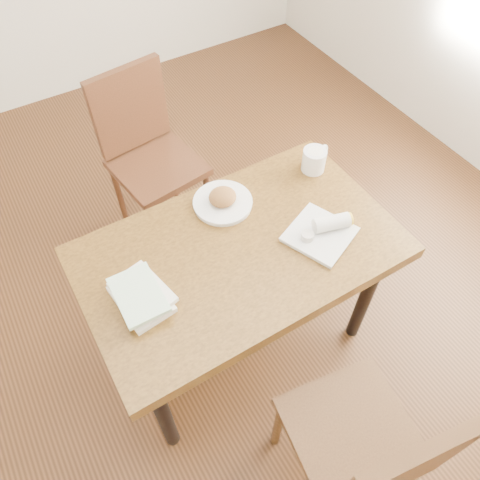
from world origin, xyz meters
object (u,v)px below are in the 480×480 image
chair_far (147,148)px  book_stack (141,296)px  chair_near (369,450)px  coffee_mug (315,159)px  plate_scone (223,201)px  table (240,262)px  plate_burrito (324,230)px

chair_far → book_stack: size_ratio=3.78×
chair_near → coffee_mug: chair_near is taller
chair_far → plate_scone: bearing=-85.6°
coffee_mug → book_stack: size_ratio=0.59×
chair_far → book_stack: 1.07m
plate_scone → coffee_mug: coffee_mug is taller
table → book_stack: bearing=-177.4°
plate_scone → book_stack: (-0.47, -0.25, 0.01)m
chair_near → plate_burrito: bearing=66.4°
table → book_stack: book_stack is taller
chair_near → table: bearing=90.9°
plate_burrito → book_stack: size_ratio=1.20×
plate_scone → plate_burrito: size_ratio=0.81×
chair_far → plate_scone: chair_far is taller
coffee_mug → book_stack: 0.94m
coffee_mug → plate_burrito: coffee_mug is taller
table → plate_burrito: size_ratio=4.03×
chair_near → book_stack: bearing=118.7°
coffee_mug → plate_burrito: (-0.19, -0.32, -0.03)m
book_stack → plate_burrito: bearing=-7.2°
chair_far → plate_scone: 0.75m
chair_far → table: bearing=-90.0°
chair_near → plate_scone: size_ratio=3.91×
chair_near → chair_far: 1.74m
plate_burrito → table: bearing=160.6°
chair_near → chair_far: bearing=90.4°
table → chair_far: (0.00, 0.94, -0.11)m
plate_scone → plate_burrito: 0.42m
plate_scone → plate_burrito: same height
table → chair_near: (0.01, -0.79, -0.11)m
book_stack → table: bearing=2.6°
chair_near → coffee_mug: size_ratio=6.42×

